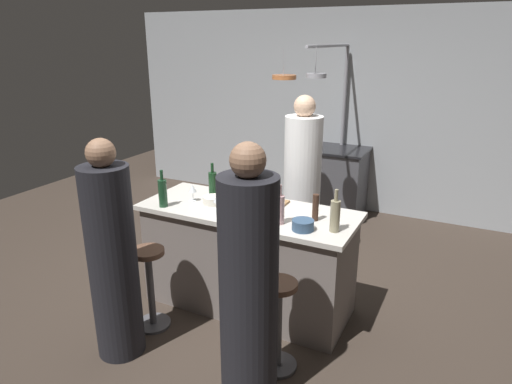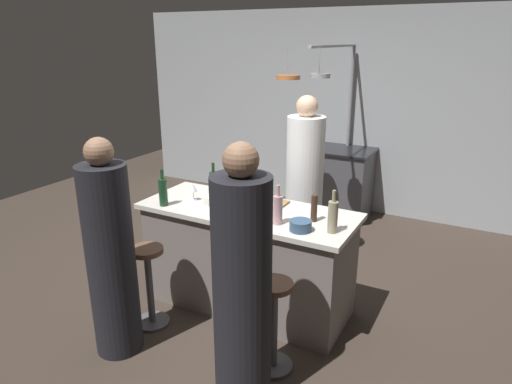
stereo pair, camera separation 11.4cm
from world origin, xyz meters
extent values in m
plane|color=#382D26|center=(0.00, 0.00, 0.00)|extent=(9.00, 9.00, 0.00)
cube|color=#9EA3A8|center=(0.00, 2.85, 1.30)|extent=(6.40, 0.16, 2.60)
cube|color=slate|center=(0.00, 0.00, 0.43)|extent=(1.72, 0.66, 0.86)
cube|color=beige|center=(0.00, 0.00, 0.88)|extent=(1.80, 0.72, 0.04)
cube|color=#47474C|center=(0.00, 2.45, 0.43)|extent=(0.76, 0.60, 0.86)
cube|color=black|center=(0.00, 2.45, 0.88)|extent=(0.80, 0.64, 0.03)
cylinder|color=white|center=(0.11, 0.94, 0.77)|extent=(0.37, 0.37, 1.53)
sphere|color=#D8AD8C|center=(0.11, 0.94, 1.62)|extent=(0.21, 0.21, 0.21)
cylinder|color=#4C4C51|center=(-0.55, -0.62, 0.01)|extent=(0.28, 0.28, 0.02)
cylinder|color=#4C4C51|center=(-0.55, -0.62, 0.33)|extent=(0.06, 0.06, 0.62)
cylinder|color=brown|center=(-0.55, -0.62, 0.66)|extent=(0.26, 0.26, 0.04)
cylinder|color=black|center=(-0.57, -0.97, 0.72)|extent=(0.34, 0.34, 1.43)
sphere|color=#8C664C|center=(-0.57, -0.97, 1.52)|extent=(0.20, 0.20, 0.20)
cylinder|color=#4C4C51|center=(0.55, -0.62, 0.01)|extent=(0.28, 0.28, 0.02)
cylinder|color=#4C4C51|center=(0.55, -0.62, 0.33)|extent=(0.06, 0.06, 0.62)
cylinder|color=brown|center=(0.55, -0.62, 0.66)|extent=(0.26, 0.26, 0.04)
cylinder|color=black|center=(0.50, -0.96, 0.75)|extent=(0.36, 0.36, 1.50)
sphere|color=#8C664C|center=(0.50, -0.96, 1.60)|extent=(0.21, 0.21, 0.21)
cylinder|color=gray|center=(0.00, 2.70, 1.07)|extent=(0.04, 0.04, 2.15)
cylinder|color=gray|center=(0.00, 1.97, 2.15)|extent=(0.04, 1.46, 0.04)
cylinder|color=#B26638|center=(-0.30, 1.42, 1.84)|extent=(0.26, 0.26, 0.04)
cylinder|color=gray|center=(-0.30, 1.39, 2.00)|extent=(0.01, 0.01, 0.31)
cylinder|color=gray|center=(0.05, 1.42, 1.87)|extent=(0.21, 0.21, 0.04)
cylinder|color=gray|center=(0.05, 1.39, 2.01)|extent=(0.01, 0.01, 0.28)
cube|color=#997047|center=(0.09, 0.19, 0.91)|extent=(0.32, 0.22, 0.02)
cylinder|color=#382319|center=(0.58, 0.01, 1.01)|extent=(0.05, 0.05, 0.21)
cylinder|color=#B78C8E|center=(0.36, -0.17, 1.01)|extent=(0.07, 0.07, 0.22)
cylinder|color=#B78C8E|center=(0.36, -0.17, 1.16)|extent=(0.03, 0.03, 0.08)
cylinder|color=gray|center=(0.77, -0.13, 1.02)|extent=(0.07, 0.07, 0.23)
cylinder|color=gray|center=(0.77, -0.13, 1.18)|extent=(0.03, 0.03, 0.08)
cylinder|color=#193D23|center=(-0.65, -0.26, 1.01)|extent=(0.07, 0.07, 0.23)
cylinder|color=#193D23|center=(-0.65, -0.26, 1.17)|extent=(0.03, 0.03, 0.08)
cylinder|color=#143319|center=(-0.43, 0.15, 1.01)|extent=(0.07, 0.07, 0.21)
cylinder|color=#143319|center=(-0.43, 0.15, 1.16)|extent=(0.03, 0.03, 0.08)
cylinder|color=silver|center=(-0.51, -0.04, 0.90)|extent=(0.06, 0.06, 0.01)
cylinder|color=silver|center=(-0.51, -0.04, 0.94)|extent=(0.01, 0.01, 0.07)
cone|color=silver|center=(-0.51, -0.04, 1.01)|extent=(0.07, 0.07, 0.06)
cylinder|color=silver|center=(-0.19, -0.16, 0.90)|extent=(0.06, 0.06, 0.01)
cylinder|color=silver|center=(-0.19, -0.16, 0.94)|extent=(0.01, 0.01, 0.07)
cone|color=silver|center=(-0.19, -0.16, 1.01)|extent=(0.07, 0.07, 0.06)
cylinder|color=#B7B7BC|center=(0.05, -0.09, 0.93)|extent=(0.16, 0.16, 0.06)
cylinder|color=silver|center=(-0.32, -0.03, 0.93)|extent=(0.17, 0.17, 0.07)
cylinder|color=#334C6B|center=(0.56, -0.21, 0.94)|extent=(0.16, 0.16, 0.08)
camera|label=1|loc=(1.61, -3.08, 2.22)|focal=31.77mm
camera|label=2|loc=(1.71, -3.02, 2.22)|focal=31.77mm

